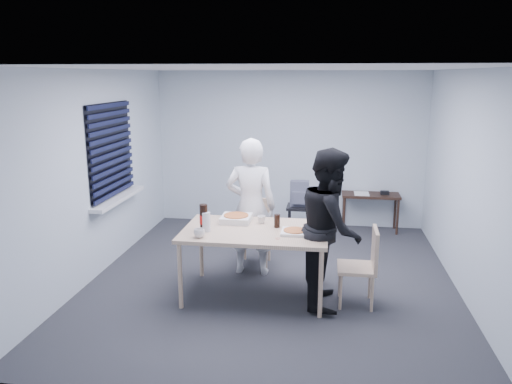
% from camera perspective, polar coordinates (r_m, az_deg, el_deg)
% --- Properties ---
extents(room, '(5.00, 5.00, 5.00)m').
position_cam_1_polar(room, '(6.97, -15.97, 3.76)').
color(room, '#2E2E33').
rests_on(room, ground).
extents(dining_table, '(1.65, 1.05, 0.80)m').
position_cam_1_polar(dining_table, '(5.74, -0.09, -4.86)').
color(dining_table, '#D2B293').
rests_on(dining_table, ground).
extents(chair_far, '(0.42, 0.42, 0.89)m').
position_cam_1_polar(chair_far, '(6.81, 0.03, -3.98)').
color(chair_far, '#D2B293').
rests_on(chair_far, ground).
extents(chair_right, '(0.42, 0.42, 0.89)m').
position_cam_1_polar(chair_right, '(5.71, 12.31, -7.76)').
color(chair_right, '#D2B293').
rests_on(chair_right, ground).
extents(person_white, '(0.65, 0.42, 1.77)m').
position_cam_1_polar(person_white, '(6.37, -0.59, -1.71)').
color(person_white, silver).
rests_on(person_white, ground).
extents(person_black, '(0.47, 0.86, 1.77)m').
position_cam_1_polar(person_black, '(5.57, 8.51, -4.06)').
color(person_black, black).
rests_on(person_black, ground).
extents(side_table, '(0.93, 0.41, 0.62)m').
position_cam_1_polar(side_table, '(8.42, 12.97, -0.74)').
color(side_table, black).
rests_on(side_table, ground).
extents(stool, '(0.38, 0.38, 0.53)m').
position_cam_1_polar(stool, '(7.87, 4.94, -2.36)').
color(stool, black).
rests_on(stool, ground).
extents(backpack, '(0.29, 0.21, 0.40)m').
position_cam_1_polar(backpack, '(7.78, 4.98, -0.22)').
color(backpack, slate).
rests_on(backpack, stool).
extents(pizza_box_a, '(0.35, 0.35, 0.09)m').
position_cam_1_polar(pizza_box_a, '(6.01, -2.28, -3.03)').
color(pizza_box_a, white).
rests_on(pizza_box_a, dining_table).
extents(pizza_box_b, '(0.30, 0.30, 0.04)m').
position_cam_1_polar(pizza_box_b, '(5.59, 4.45, -4.54)').
color(pizza_box_b, white).
rests_on(pizza_box_b, dining_table).
extents(mug_a, '(0.17, 0.17, 0.10)m').
position_cam_1_polar(mug_a, '(5.47, -6.49, -4.70)').
color(mug_a, silver).
rests_on(mug_a, dining_table).
extents(mug_b, '(0.10, 0.10, 0.09)m').
position_cam_1_polar(mug_b, '(5.94, 0.62, -3.17)').
color(mug_b, silver).
rests_on(mug_b, dining_table).
extents(cola_glass, '(0.09, 0.09, 0.15)m').
position_cam_1_polar(cola_glass, '(5.78, 2.42, -3.32)').
color(cola_glass, black).
rests_on(cola_glass, dining_table).
extents(soda_bottle, '(0.10, 0.10, 0.30)m').
position_cam_1_polar(soda_bottle, '(5.67, -5.99, -2.98)').
color(soda_bottle, black).
rests_on(soda_bottle, dining_table).
extents(plastic_cups, '(0.10, 0.10, 0.22)m').
position_cam_1_polar(plastic_cups, '(5.66, -5.71, -3.41)').
color(plastic_cups, silver).
rests_on(plastic_cups, dining_table).
extents(rubber_band, '(0.05, 0.05, 0.00)m').
position_cam_1_polar(rubber_band, '(5.41, 2.49, -5.34)').
color(rubber_band, red).
rests_on(rubber_band, dining_table).
extents(papers, '(0.35, 0.39, 0.01)m').
position_cam_1_polar(papers, '(8.38, 11.98, -0.17)').
color(papers, white).
rests_on(papers, side_table).
extents(black_box, '(0.16, 0.13, 0.06)m').
position_cam_1_polar(black_box, '(8.41, 14.50, -0.08)').
color(black_box, black).
rests_on(black_box, side_table).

